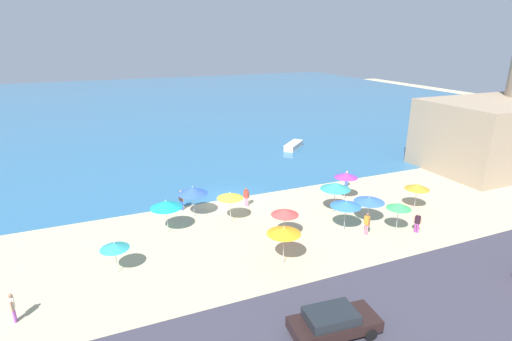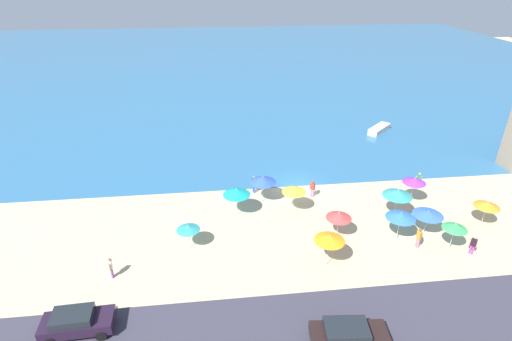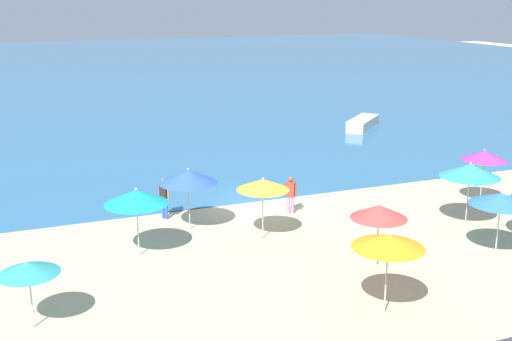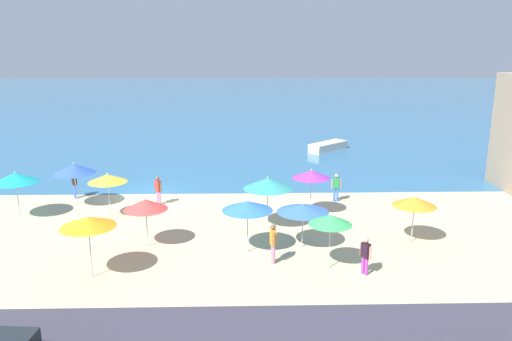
{
  "view_description": "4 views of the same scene",
  "coord_description": "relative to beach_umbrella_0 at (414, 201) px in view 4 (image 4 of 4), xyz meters",
  "views": [
    {
      "loc": [
        -10.6,
        -31.31,
        13.9
      ],
      "look_at": [
        3.16,
        1.21,
        1.9
      ],
      "focal_mm": 28.0,
      "sensor_mm": 36.0,
      "label": 1
    },
    {
      "loc": [
        -7.94,
        -33.07,
        19.29
      ],
      "look_at": [
        -4.14,
        -0.1,
        2.02
      ],
      "focal_mm": 28.0,
      "sensor_mm": 36.0,
      "label": 2
    },
    {
      "loc": [
        -10.34,
        -26.25,
        9.33
      ],
      "look_at": [
        0.51,
        1.11,
        1.18
      ],
      "focal_mm": 45.0,
      "sensor_mm": 36.0,
      "label": 3
    },
    {
      "loc": [
        5.82,
        -29.99,
        9.07
      ],
      "look_at": [
        6.58,
        -0.68,
        1.66
      ],
      "focal_mm": 35.0,
      "sensor_mm": 36.0,
      "label": 4
    }
  ],
  "objects": [
    {
      "name": "beach_umbrella_4",
      "position": [
        -6.74,
        1.97,
        0.37
      ],
      "size": [
        2.46,
        2.46,
        2.72
      ],
      "color": "#B2B2B7",
      "rests_on": "ground_plane"
    },
    {
      "name": "beach_umbrella_11",
      "position": [
        -14.05,
        -3.32,
        0.33
      ],
      "size": [
        2.17,
        2.17,
        2.61
      ],
      "color": "#B2B2B7",
      "rests_on": "ground_plane"
    },
    {
      "name": "beach_umbrella_7",
      "position": [
        -4.41,
        -2.76,
        0.14
      ],
      "size": [
        1.8,
        1.8,
        2.42
      ],
      "color": "#B2B2B7",
      "rests_on": "ground_plane"
    },
    {
      "name": "beach_umbrella_10",
      "position": [
        -17.54,
        5.73,
        0.26
      ],
      "size": [
        2.37,
        2.37,
        2.6
      ],
      "color": "#B2B2B7",
      "rests_on": "ground_plane"
    },
    {
      "name": "beach_umbrella_0",
      "position": [
        0.0,
        0.0,
        0.0
      ],
      "size": [
        2.03,
        2.03,
        2.29
      ],
      "color": "#B2B2B7",
      "rests_on": "ground_plane"
    },
    {
      "name": "beach_umbrella_9",
      "position": [
        -7.78,
        -0.99,
        0.18
      ],
      "size": [
        2.27,
        2.27,
        2.46
      ],
      "color": "#B2B2B7",
      "rests_on": "ground_plane"
    },
    {
      "name": "bather_0",
      "position": [
        -12.91,
        5.98,
        -1.04
      ],
      "size": [
        0.44,
        0.42,
        1.7
      ],
      "color": "pink",
      "rests_on": "ground_plane"
    },
    {
      "name": "bather_2",
      "position": [
        -3.05,
        -3.39,
        -1.11
      ],
      "size": [
        0.39,
        0.49,
        1.59
      ],
      "color": "#AB3A9E",
      "rests_on": "ground_plane"
    },
    {
      "name": "skiff_nearshore",
      "position": [
        -0.51,
        20.67,
        -1.57
      ],
      "size": [
        3.89,
        3.69,
        0.75
      ],
      "color": "silver",
      "rests_on": "sea"
    },
    {
      "name": "beach_umbrella_2",
      "position": [
        -12.4,
        -0.22,
        0.03
      ],
      "size": [
        1.99,
        1.99,
        2.34
      ],
      "color": "#B2B2B7",
      "rests_on": "ground_plane"
    },
    {
      "name": "beach_umbrella_8",
      "position": [
        -5.27,
        -0.51,
        -0.12
      ],
      "size": [
        2.38,
        2.38,
        2.13
      ],
      "color": "#B2B2B7",
      "rests_on": "ground_plane"
    },
    {
      "name": "bather_5",
      "position": [
        -18.17,
        7.38,
        -1.0
      ],
      "size": [
        0.38,
        0.49,
        1.78
      ],
      "color": "blue",
      "rests_on": "ground_plane"
    },
    {
      "name": "beach_umbrella_6",
      "position": [
        -20.01,
        3.86,
        0.25
      ],
      "size": [
        2.33,
        2.33,
        2.58
      ],
      "color": "#B2B2B7",
      "rests_on": "ground_plane"
    },
    {
      "name": "bather_4",
      "position": [
        -6.71,
        -2.21,
        -1.02
      ],
      "size": [
        0.28,
        0.56,
        1.74
      ],
      "color": "#D2748D",
      "rests_on": "ground_plane"
    },
    {
      "name": "sea",
      "position": [
        -13.76,
        63.08,
        -1.97
      ],
      "size": [
        150.0,
        110.0,
        0.05
      ],
      "primitive_type": "cube",
      "color": "#2E6794",
      "rests_on": "ground_plane"
    },
    {
      "name": "bather_3",
      "position": [
        -2.46,
        6.35,
        -1.05
      ],
      "size": [
        0.57,
        0.27,
        1.69
      ],
      "color": "#4176DF",
      "rests_on": "ground_plane"
    },
    {
      "name": "ground_plane",
      "position": [
        -13.76,
        8.08,
        -2.0
      ],
      "size": [
        160.0,
        160.0,
        0.0
      ],
      "primitive_type": "plane",
      "color": "#CABA8F"
    },
    {
      "name": "beach_umbrella_3",
      "position": [
        -15.14,
        3.72,
        0.22
      ],
      "size": [
        2.05,
        2.05,
        2.5
      ],
      "color": "#B2B2B7",
      "rests_on": "ground_plane"
    },
    {
      "name": "beach_umbrella_5",
      "position": [
        -4.3,
        3.96,
        0.3
      ],
      "size": [
        2.04,
        2.04,
        2.59
      ],
      "color": "#B2B2B7",
      "rests_on": "ground_plane"
    }
  ]
}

